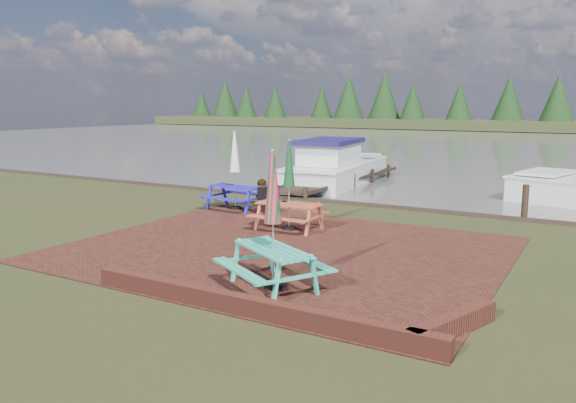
# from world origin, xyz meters

# --- Properties ---
(ground) EXTENTS (120.00, 120.00, 0.00)m
(ground) POSITION_xyz_m (0.00, 0.00, 0.00)
(ground) COLOR black
(ground) RESTS_ON ground
(paving) EXTENTS (9.00, 7.50, 0.02)m
(paving) POSITION_xyz_m (0.00, 1.00, 0.01)
(paving) COLOR #361611
(paving) RESTS_ON ground
(brick_wall) EXTENTS (6.21, 1.79, 0.30)m
(brick_wall) POSITION_xyz_m (2.15, -2.42, 0.15)
(brick_wall) COLOR #4C1E16
(brick_wall) RESTS_ON ground
(water) EXTENTS (120.00, 60.00, 0.02)m
(water) POSITION_xyz_m (0.00, 37.00, 0.00)
(water) COLOR #47453D
(water) RESTS_ON ground
(far_treeline) EXTENTS (120.00, 10.00, 8.10)m
(far_treeline) POSITION_xyz_m (0.00, 66.00, 3.28)
(far_treeline) COLOR black
(far_treeline) RESTS_ON ground
(picnic_table_teal) EXTENTS (2.22, 2.15, 2.35)m
(picnic_table_teal) POSITION_xyz_m (1.16, -1.35, 0.83)
(picnic_table_teal) COLOR teal
(picnic_table_teal) RESTS_ON ground
(picnic_table_red) EXTENTS (1.65, 1.47, 2.25)m
(picnic_table_red) POSITION_xyz_m (-0.86, 2.71, 0.79)
(picnic_table_red) COLOR #A9412B
(picnic_table_red) RESTS_ON ground
(picnic_table_blue) EXTENTS (1.77, 1.60, 2.32)m
(picnic_table_blue) POSITION_xyz_m (-3.61, 4.30, 0.81)
(picnic_table_blue) COLOR #1B16A7
(picnic_table_blue) RESTS_ON ground
(chalkboard) EXTENTS (0.51, 0.74, 0.81)m
(chalkboard) POSITION_xyz_m (-2.41, 4.23, 0.42)
(chalkboard) COLOR black
(chalkboard) RESTS_ON ground
(jetty) EXTENTS (1.76, 9.08, 1.00)m
(jetty) POSITION_xyz_m (-3.50, 11.28, 0.11)
(jetty) COLOR black
(jetty) RESTS_ON ground
(boat_jetty) EXTENTS (3.19, 7.43, 2.09)m
(boat_jetty) POSITION_xyz_m (-3.97, 11.99, 0.43)
(boat_jetty) COLOR beige
(boat_jetty) RESTS_ON ground
(person) EXTENTS (0.66, 0.51, 1.63)m
(person) POSITION_xyz_m (-3.31, 5.32, 0.82)
(person) COLOR gray
(person) RESTS_ON ground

